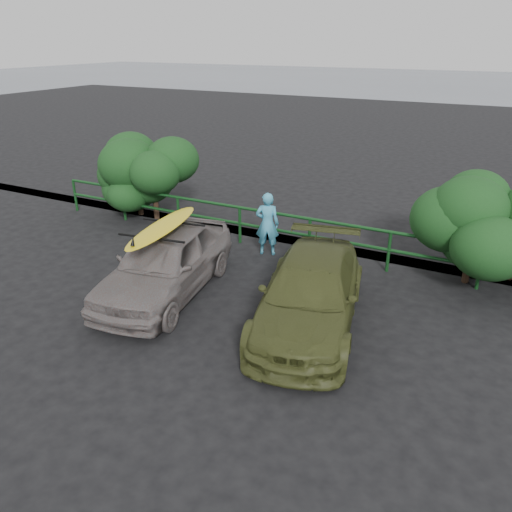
{
  "coord_description": "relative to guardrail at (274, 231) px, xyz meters",
  "views": [
    {
      "loc": [
        5.12,
        -6.02,
        5.15
      ],
      "look_at": [
        0.92,
        2.19,
        1.08
      ],
      "focal_mm": 35.0,
      "sensor_mm": 36.0,
      "label": 1
    }
  ],
  "objects": [
    {
      "name": "guardrail",
      "position": [
        0.0,
        0.0,
        0.0
      ],
      "size": [
        14.0,
        0.08,
        1.04
      ],
      "primitive_type": null,
      "color": "#124018",
      "rests_on": "ground"
    },
    {
      "name": "surfboard",
      "position": [
        -1.02,
        -3.27,
        1.02
      ],
      "size": [
        0.99,
        2.84,
        0.08
      ],
      "primitive_type": "ellipsoid",
      "rotation": [
        0.0,
        0.0,
        0.15
      ],
      "color": "gold",
      "rests_on": "roof_rack"
    },
    {
      "name": "olive_vehicle",
      "position": [
        2.21,
        -3.05,
        0.13
      ],
      "size": [
        2.72,
        4.74,
        1.29
      ],
      "primitive_type": "imported",
      "rotation": [
        0.0,
        0.0,
        0.22
      ],
      "color": "#41461F",
      "rests_on": "ground"
    },
    {
      "name": "ocean",
      "position": [
        0.0,
        55.0,
        -0.52
      ],
      "size": [
        200.0,
        200.0,
        0.0
      ],
      "primitive_type": "plane",
      "color": "slate",
      "rests_on": "ground"
    },
    {
      "name": "man",
      "position": [
        -0.01,
        -0.35,
        0.3
      ],
      "size": [
        0.69,
        0.56,
        1.63
      ],
      "primitive_type": "imported",
      "rotation": [
        0.0,
        0.0,
        3.47
      ],
      "color": "#409DC0",
      "rests_on": "ground"
    },
    {
      "name": "sedan",
      "position": [
        -1.02,
        -3.27,
        0.2
      ],
      "size": [
        2.33,
        4.45,
        1.44
      ],
      "primitive_type": "imported",
      "rotation": [
        0.0,
        0.0,
        0.15
      ],
      "color": "slate",
      "rests_on": "ground"
    },
    {
      "name": "roof_rack",
      "position": [
        -1.02,
        -3.27,
        0.95
      ],
      "size": [
        1.61,
        1.24,
        0.05
      ],
      "primitive_type": null,
      "rotation": [
        0.0,
        0.0,
        0.15
      ],
      "color": "black",
      "rests_on": "sedan"
    },
    {
      "name": "shrub_right",
      "position": [
        5.0,
        0.5,
        0.61
      ],
      "size": [
        3.2,
        2.4,
        2.26
      ],
      "primitive_type": null,
      "color": "#184219",
      "rests_on": "ground"
    },
    {
      "name": "shrub_left",
      "position": [
        -4.8,
        0.4,
        0.61
      ],
      "size": [
        3.2,
        2.4,
        2.25
      ],
      "primitive_type": null,
      "color": "#184219",
      "rests_on": "ground"
    },
    {
      "name": "ground",
      "position": [
        0.0,
        -5.0,
        -0.52
      ],
      "size": [
        80.0,
        80.0,
        0.0
      ],
      "primitive_type": "plane",
      "color": "black"
    }
  ]
}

